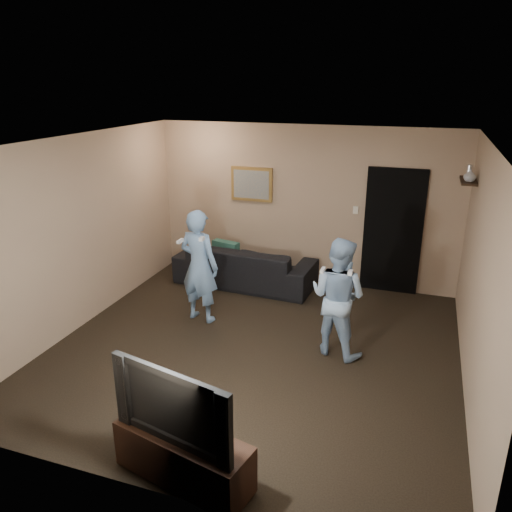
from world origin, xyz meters
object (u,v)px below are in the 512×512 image
at_px(television, 180,401).
at_px(wii_player_right, 338,297).
at_px(tv_console, 183,456).
at_px(wii_player_left, 199,266).
at_px(sofa, 245,265).

bearing_deg(television, wii_player_right, 84.81).
distance_m(tv_console, wii_player_left, 3.12).
bearing_deg(tv_console, television, 0.00).
distance_m(television, wii_player_right, 2.69).
bearing_deg(television, sofa, 115.99).
relative_size(television, wii_player_right, 0.78).
relative_size(television, wii_player_left, 0.72).
height_order(television, wii_player_left, wii_player_left).
height_order(sofa, wii_player_left, wii_player_left).
height_order(sofa, wii_player_right, wii_player_right).
distance_m(tv_console, wii_player_right, 2.74).
bearing_deg(sofa, tv_console, 106.45).
xyz_separation_m(tv_console, wii_player_right, (0.83, 2.56, 0.50)).
xyz_separation_m(television, wii_player_left, (-1.16, 2.85, 0.00)).
bearing_deg(television, tv_console, 0.00).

